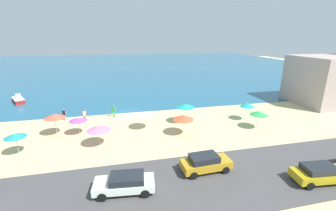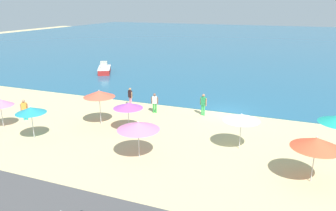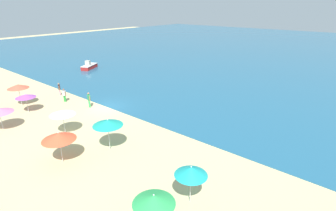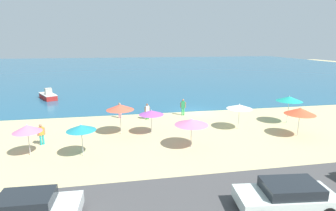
{
  "view_description": "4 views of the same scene",
  "coord_description": "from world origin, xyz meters",
  "px_view_note": "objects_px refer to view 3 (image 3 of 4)",
  "views": [
    {
      "loc": [
        -0.91,
        -32.04,
        11.04
      ],
      "look_at": [
        6.17,
        -1.42,
        1.18
      ],
      "focal_mm": 24.0,
      "sensor_mm": 36.0,
      "label": 1
    },
    {
      "loc": [
        4.84,
        -25.19,
        8.57
      ],
      "look_at": [
        -4.2,
        -2.28,
        0.81
      ],
      "focal_mm": 35.0,
      "sensor_mm": 36.0,
      "label": 2
    },
    {
      "loc": [
        22.77,
        -16.88,
        10.93
      ],
      "look_at": [
        6.69,
        2.59,
        1.11
      ],
      "focal_mm": 28.0,
      "sensor_mm": 36.0,
      "label": 3
    },
    {
      "loc": [
        -7.96,
        -27.14,
        7.47
      ],
      "look_at": [
        -3.01,
        -0.23,
        0.88
      ],
      "focal_mm": 28.0,
      "sensor_mm": 36.0,
      "label": 4
    }
  ],
  "objects_px": {
    "beach_umbrella_6": "(18,86)",
    "beach_umbrella_7": "(59,136)",
    "beach_umbrella_4": "(62,113)",
    "skiff_nearshore": "(89,66)",
    "beach_umbrella_1": "(191,171)",
    "beach_umbrella_0": "(154,200)",
    "bather_2": "(59,88)",
    "beach_umbrella_5": "(108,123)",
    "bather_1": "(89,99)",
    "beach_umbrella_2": "(25,96)",
    "bather_3": "(64,94)"
  },
  "relations": [
    {
      "from": "bather_2",
      "to": "bather_3",
      "type": "relative_size",
      "value": 0.99
    },
    {
      "from": "bather_3",
      "to": "beach_umbrella_0",
      "type": "bearing_deg",
      "value": -19.14
    },
    {
      "from": "bather_1",
      "to": "beach_umbrella_2",
      "type": "bearing_deg",
      "value": -127.98
    },
    {
      "from": "beach_umbrella_5",
      "to": "beach_umbrella_7",
      "type": "distance_m",
      "value": 3.61
    },
    {
      "from": "beach_umbrella_6",
      "to": "bather_1",
      "type": "distance_m",
      "value": 8.08
    },
    {
      "from": "bather_1",
      "to": "skiff_nearshore",
      "type": "relative_size",
      "value": 0.42
    },
    {
      "from": "beach_umbrella_7",
      "to": "bather_1",
      "type": "height_order",
      "value": "beach_umbrella_7"
    },
    {
      "from": "beach_umbrella_0",
      "to": "beach_umbrella_4",
      "type": "bearing_deg",
      "value": 167.85
    },
    {
      "from": "beach_umbrella_4",
      "to": "bather_1",
      "type": "bearing_deg",
      "value": 125.9
    },
    {
      "from": "beach_umbrella_7",
      "to": "beach_umbrella_5",
      "type": "bearing_deg",
      "value": 68.5
    },
    {
      "from": "beach_umbrella_0",
      "to": "bather_2",
      "type": "distance_m",
      "value": 25.23
    },
    {
      "from": "beach_umbrella_1",
      "to": "bather_1",
      "type": "distance_m",
      "value": 18.3
    },
    {
      "from": "beach_umbrella_6",
      "to": "bather_3",
      "type": "height_order",
      "value": "beach_umbrella_6"
    },
    {
      "from": "beach_umbrella_2",
      "to": "beach_umbrella_4",
      "type": "distance_m",
      "value": 7.72
    },
    {
      "from": "beach_umbrella_6",
      "to": "skiff_nearshore",
      "type": "height_order",
      "value": "beach_umbrella_6"
    },
    {
      "from": "beach_umbrella_6",
      "to": "beach_umbrella_7",
      "type": "xyz_separation_m",
      "value": [
        14.25,
        -3.11,
        -0.21
      ]
    },
    {
      "from": "beach_umbrella_0",
      "to": "beach_umbrella_7",
      "type": "distance_m",
      "value": 9.52
    },
    {
      "from": "beach_umbrella_2",
      "to": "skiff_nearshore",
      "type": "distance_m",
      "value": 20.24
    },
    {
      "from": "beach_umbrella_5",
      "to": "beach_umbrella_6",
      "type": "relative_size",
      "value": 1.02
    },
    {
      "from": "beach_umbrella_6",
      "to": "skiff_nearshore",
      "type": "relative_size",
      "value": 0.62
    },
    {
      "from": "beach_umbrella_1",
      "to": "beach_umbrella_4",
      "type": "bearing_deg",
      "value": 179.9
    },
    {
      "from": "bather_1",
      "to": "bather_2",
      "type": "xyz_separation_m",
      "value": [
        -6.53,
        0.09,
        -0.09
      ]
    },
    {
      "from": "beach_umbrella_7",
      "to": "bather_2",
      "type": "relative_size",
      "value": 1.51
    },
    {
      "from": "beach_umbrella_5",
      "to": "bather_3",
      "type": "distance_m",
      "value": 13.52
    },
    {
      "from": "beach_umbrella_4",
      "to": "bather_2",
      "type": "xyz_separation_m",
      "value": [
        -10.3,
        5.31,
        -1.13
      ]
    },
    {
      "from": "beach_umbrella_4",
      "to": "beach_umbrella_5",
      "type": "relative_size",
      "value": 0.86
    },
    {
      "from": "bather_3",
      "to": "beach_umbrella_7",
      "type": "bearing_deg",
      "value": -31.02
    },
    {
      "from": "bather_1",
      "to": "bather_3",
      "type": "height_order",
      "value": "bather_1"
    },
    {
      "from": "beach_umbrella_6",
      "to": "beach_umbrella_7",
      "type": "height_order",
      "value": "beach_umbrella_6"
    },
    {
      "from": "beach_umbrella_1",
      "to": "beach_umbrella_0",
      "type": "bearing_deg",
      "value": -93.94
    },
    {
      "from": "bather_3",
      "to": "bather_1",
      "type": "bearing_deg",
      "value": 11.66
    },
    {
      "from": "beach_umbrella_0",
      "to": "beach_umbrella_7",
      "type": "bearing_deg",
      "value": 177.91
    },
    {
      "from": "beach_umbrella_2",
      "to": "bather_3",
      "type": "distance_m",
      "value": 4.35
    },
    {
      "from": "beach_umbrella_2",
      "to": "bather_3",
      "type": "relative_size",
      "value": 1.28
    },
    {
      "from": "beach_umbrella_5",
      "to": "beach_umbrella_6",
      "type": "xyz_separation_m",
      "value": [
        -15.56,
        -0.24,
        -0.05
      ]
    },
    {
      "from": "beach_umbrella_5",
      "to": "beach_umbrella_7",
      "type": "relative_size",
      "value": 1.09
    },
    {
      "from": "beach_umbrella_1",
      "to": "beach_umbrella_7",
      "type": "height_order",
      "value": "beach_umbrella_1"
    },
    {
      "from": "beach_umbrella_2",
      "to": "bather_1",
      "type": "xyz_separation_m",
      "value": [
        3.94,
        5.04,
        -0.84
      ]
    },
    {
      "from": "beach_umbrella_6",
      "to": "bather_2",
      "type": "xyz_separation_m",
      "value": [
        -0.06,
        4.76,
        -1.41
      ]
    },
    {
      "from": "beach_umbrella_4",
      "to": "skiff_nearshore",
      "type": "bearing_deg",
      "value": 140.49
    },
    {
      "from": "beach_umbrella_0",
      "to": "beach_umbrella_2",
      "type": "height_order",
      "value": "beach_umbrella_0"
    },
    {
      "from": "skiff_nearshore",
      "to": "bather_3",
      "type": "bearing_deg",
      "value": -44.32
    },
    {
      "from": "bather_2",
      "to": "bather_1",
      "type": "bearing_deg",
      "value": -0.82
    },
    {
      "from": "beach_umbrella_1",
      "to": "beach_umbrella_7",
      "type": "relative_size",
      "value": 1.02
    },
    {
      "from": "beach_umbrella_0",
      "to": "bather_1",
      "type": "xyz_separation_m",
      "value": [
        -17.3,
        8.13,
        -1.0
      ]
    },
    {
      "from": "beach_umbrella_2",
      "to": "beach_umbrella_4",
      "type": "xyz_separation_m",
      "value": [
        7.72,
        -0.17,
        0.2
      ]
    },
    {
      "from": "beach_umbrella_6",
      "to": "skiff_nearshore",
      "type": "xyz_separation_m",
      "value": [
        -9.58,
        15.8,
        -1.83
      ]
    },
    {
      "from": "beach_umbrella_2",
      "to": "beach_umbrella_6",
      "type": "height_order",
      "value": "beach_umbrella_6"
    },
    {
      "from": "beach_umbrella_4",
      "to": "bather_3",
      "type": "relative_size",
      "value": 1.4
    },
    {
      "from": "beach_umbrella_6",
      "to": "beach_umbrella_7",
      "type": "distance_m",
      "value": 14.58
    }
  ]
}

